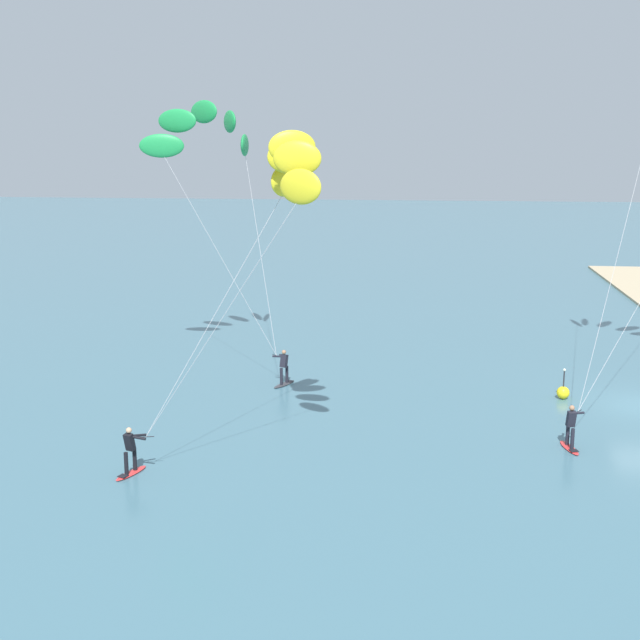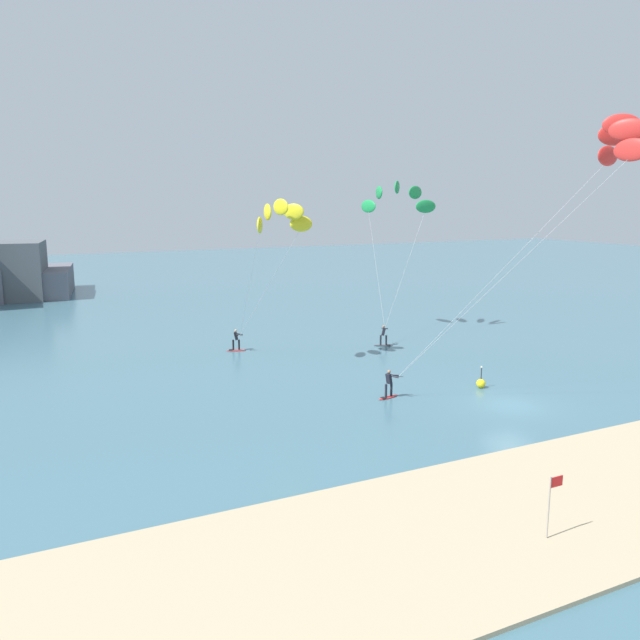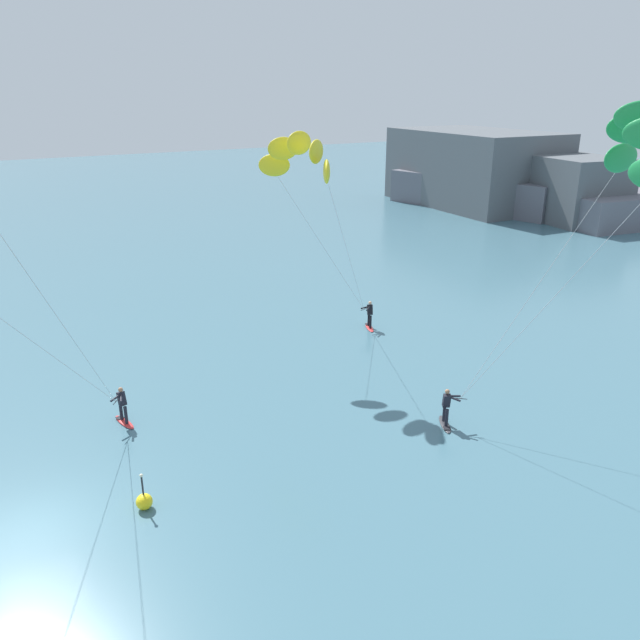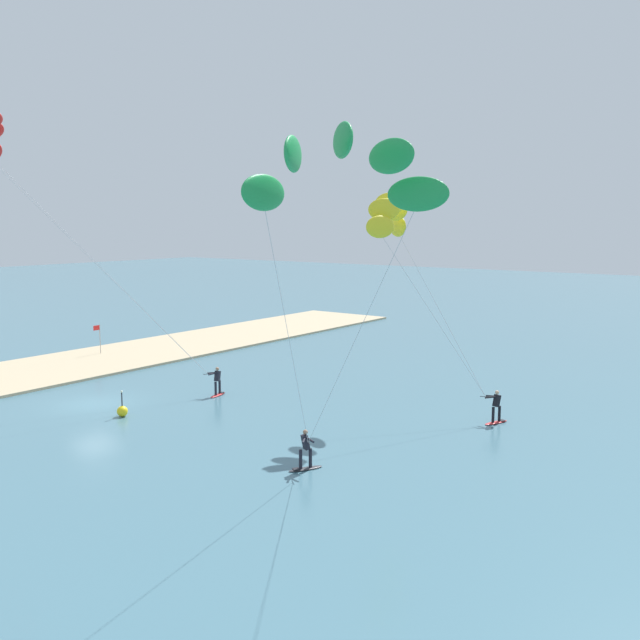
# 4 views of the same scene
# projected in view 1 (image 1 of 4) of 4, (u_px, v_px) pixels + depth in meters

# --- Properties ---
(kitesurfer_mid_water) EXTENTS (4.82, 7.11, 11.49)m
(kitesurfer_mid_water) POSITION_uv_depth(u_px,v_px,m) (285.00, 180.00, 27.38)
(kitesurfer_mid_water) COLOR red
(kitesurfer_mid_water) RESTS_ON ground
(kitesurfer_far_out) EXTENTS (7.49, 7.59, 13.02)m
(kitesurfer_far_out) POSITION_uv_depth(u_px,v_px,m) (207.00, 137.00, 40.55)
(kitesurfer_far_out) COLOR #333338
(kitesurfer_far_out) RESTS_ON ground
(marker_buoy) EXTENTS (0.56, 0.56, 1.38)m
(marker_buoy) POSITION_uv_depth(u_px,v_px,m) (563.00, 392.00, 36.79)
(marker_buoy) COLOR yellow
(marker_buoy) RESTS_ON ground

